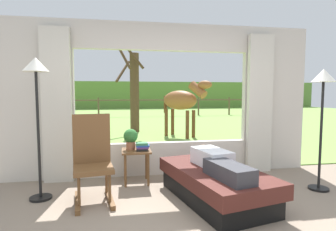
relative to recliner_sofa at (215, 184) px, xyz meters
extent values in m
cube|color=beige|center=(-2.51, 1.27, 1.06)|extent=(1.15, 0.12, 2.55)
cube|color=beige|center=(1.54, 1.27, 1.06)|extent=(1.15, 0.12, 2.55)
cube|color=beige|center=(-0.48, 1.27, 0.06)|extent=(2.90, 0.12, 0.55)
cube|color=beige|center=(-0.48, 1.27, 2.11)|extent=(2.90, 0.12, 0.45)
cube|color=beige|center=(-2.17, 1.13, 0.98)|extent=(0.44, 0.10, 2.40)
cube|color=beige|center=(1.21, 1.13, 0.98)|extent=(0.44, 0.10, 2.40)
cube|color=#759E47|center=(-0.48, 12.17, -0.21)|extent=(36.00, 21.68, 0.02)
cube|color=olive|center=(-0.48, 22.01, 0.98)|extent=(36.00, 2.00, 2.40)
cube|color=black|center=(0.00, 0.00, -0.10)|extent=(1.15, 1.71, 0.24)
cube|color=#471E19|center=(0.00, 0.00, 0.11)|extent=(1.25, 1.86, 0.18)
cube|color=silver|center=(0.00, 0.15, 0.31)|extent=(0.46, 0.66, 0.22)
cube|color=#333338|center=(0.00, -0.44, 0.29)|extent=(0.42, 0.72, 0.18)
sphere|color=tan|center=(0.00, 0.53, 0.31)|extent=(0.20, 0.20, 0.20)
cube|color=brown|center=(-1.55, 0.18, 0.22)|extent=(0.55, 0.55, 0.06)
cube|color=brown|center=(-1.58, 0.39, 0.56)|extent=(0.48, 0.13, 0.68)
cube|color=brown|center=(-1.75, 0.15, -0.19)|extent=(0.17, 0.68, 0.06)
cube|color=brown|center=(-1.35, 0.22, -0.19)|extent=(0.17, 0.68, 0.06)
cylinder|color=brown|center=(-1.70, -0.02, 0.02)|extent=(0.04, 0.04, 0.38)
cylinder|color=brown|center=(-1.34, 0.03, 0.02)|extent=(0.04, 0.04, 0.38)
cylinder|color=brown|center=(-1.76, 0.33, 0.02)|extent=(0.04, 0.04, 0.38)
cylinder|color=brown|center=(-1.40, 0.39, 0.02)|extent=(0.04, 0.04, 0.38)
cube|color=brown|center=(-0.97, 0.86, 0.29)|extent=(0.44, 0.44, 0.03)
cylinder|color=brown|center=(-1.14, 0.69, 0.03)|extent=(0.04, 0.04, 0.49)
cylinder|color=brown|center=(-0.80, 0.69, 0.03)|extent=(0.04, 0.04, 0.49)
cylinder|color=brown|center=(-1.14, 1.03, 0.03)|extent=(0.04, 0.04, 0.49)
cylinder|color=brown|center=(-0.80, 1.03, 0.03)|extent=(0.04, 0.04, 0.49)
cylinder|color=#9E6042|center=(-1.05, 0.92, 0.36)|extent=(0.14, 0.14, 0.12)
sphere|color=#2D6B2D|center=(-1.05, 0.92, 0.51)|extent=(0.22, 0.22, 0.22)
cube|color=black|center=(-0.89, 0.79, 0.32)|extent=(0.18, 0.14, 0.03)
cube|color=#59336B|center=(-0.88, 0.80, 0.35)|extent=(0.18, 0.15, 0.02)
cube|color=#23478C|center=(-0.87, 0.80, 0.37)|extent=(0.20, 0.13, 0.03)
cube|color=#337247|center=(-0.89, 0.81, 0.40)|extent=(0.18, 0.13, 0.03)
cylinder|color=black|center=(-2.25, 0.43, -0.20)|extent=(0.28, 0.28, 0.03)
cylinder|color=black|center=(-2.25, 0.43, 0.62)|extent=(0.04, 0.04, 1.67)
cone|color=white|center=(-2.25, 0.43, 1.54)|extent=(0.32, 0.32, 0.18)
cylinder|color=black|center=(1.62, 0.12, -0.20)|extent=(0.28, 0.28, 0.03)
cylinder|color=black|center=(1.62, 0.12, 0.56)|extent=(0.04, 0.04, 1.55)
cone|color=white|center=(1.62, 0.12, 1.42)|extent=(0.32, 0.32, 0.18)
ellipsoid|color=brown|center=(0.62, 5.03, 0.95)|extent=(1.22, 1.31, 0.60)
cylinder|color=brown|center=(1.06, 4.51, 1.26)|extent=(0.58, 0.63, 0.53)
ellipsoid|color=brown|center=(1.21, 4.33, 1.41)|extent=(0.46, 0.50, 0.24)
cube|color=#593319|center=(1.01, 4.57, 1.29)|extent=(0.34, 0.38, 0.32)
cylinder|color=#593319|center=(0.24, 5.50, 0.80)|extent=(0.14, 0.14, 0.55)
cylinder|color=#593319|center=(1.01, 4.81, 0.23)|extent=(0.11, 0.11, 0.85)
cylinder|color=#593319|center=(0.77, 4.61, 0.23)|extent=(0.11, 0.11, 0.85)
cylinder|color=#593319|center=(0.48, 5.46, 0.23)|extent=(0.11, 0.11, 0.85)
cylinder|color=#593319|center=(0.23, 5.25, 0.23)|extent=(0.11, 0.11, 0.85)
cylinder|color=#4C3823|center=(-0.71, 6.42, 1.18)|extent=(0.32, 0.32, 2.76)
cylinder|color=#47331E|center=(-0.75, 6.06, 2.41)|extent=(0.72, 0.16, 0.87)
cylinder|color=#47331E|center=(-1.13, 6.16, 2.51)|extent=(0.61, 0.90, 1.12)
cylinder|color=#47331E|center=(-1.11, 6.62, 1.95)|extent=(0.55, 0.99, 0.83)
cylinder|color=brown|center=(-6.48, 12.91, 0.35)|extent=(0.10, 0.10, 1.10)
cylinder|color=brown|center=(-4.48, 12.91, 0.35)|extent=(0.10, 0.10, 1.10)
cylinder|color=brown|center=(-2.48, 12.91, 0.35)|extent=(0.10, 0.10, 1.10)
cylinder|color=brown|center=(-0.48, 12.91, 0.35)|extent=(0.10, 0.10, 1.10)
cylinder|color=brown|center=(1.52, 12.91, 0.35)|extent=(0.10, 0.10, 1.10)
cylinder|color=brown|center=(3.52, 12.91, 0.35)|extent=(0.10, 0.10, 1.10)
cylinder|color=brown|center=(5.52, 12.91, 0.35)|extent=(0.10, 0.10, 1.10)
cylinder|color=brown|center=(7.52, 12.91, 0.35)|extent=(0.10, 0.10, 1.10)
cube|color=brown|center=(-0.48, 12.91, 0.75)|extent=(16.00, 0.06, 0.08)
camera|label=1|loc=(-1.19, -3.30, 1.18)|focal=29.12mm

